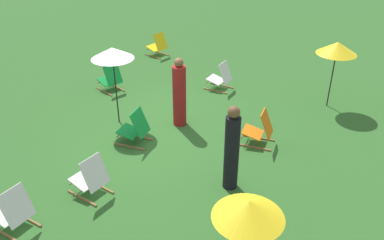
# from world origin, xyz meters

# --- Properties ---
(ground_plane) EXTENTS (40.00, 40.00, 0.00)m
(ground_plane) POSITION_xyz_m (0.00, 0.00, 0.00)
(ground_plane) COLOR #2D6026
(deckchair_0) EXTENTS (0.50, 0.77, 0.83)m
(deckchair_0) POSITION_xyz_m (3.96, 0.06, 0.37)
(deckchair_0) COLOR olive
(deckchair_0) RESTS_ON ground
(deckchair_2) EXTENTS (0.66, 0.86, 0.83)m
(deckchair_2) POSITION_xyz_m (-1.16, -2.15, 0.37)
(deckchair_2) COLOR olive
(deckchair_2) RESTS_ON ground
(deckchair_3) EXTENTS (0.54, 0.80, 0.83)m
(deckchair_3) POSITION_xyz_m (2.64, 0.55, 0.37)
(deckchair_3) COLOR olive
(deckchair_3) RESTS_ON ground
(deckchair_4) EXTENTS (0.48, 0.76, 0.83)m
(deckchair_4) POSITION_xyz_m (-2.82, 0.54, 0.37)
(deckchair_4) COLOR olive
(deckchair_4) RESTS_ON ground
(deckchair_5) EXTENTS (0.59, 0.83, 0.83)m
(deckchair_5) POSITION_xyz_m (-0.57, 2.62, 0.37)
(deckchair_5) COLOR olive
(deckchair_5) RESTS_ON ground
(deckchair_6) EXTENTS (0.59, 0.83, 0.83)m
(deckchair_6) POSITION_xyz_m (0.78, 0.17, 0.37)
(deckchair_6) COLOR olive
(deckchair_6) RESTS_ON ground
(deckchair_8) EXTENTS (0.60, 0.83, 0.83)m
(deckchair_8) POSITION_xyz_m (-4.29, -2.64, 0.37)
(deckchair_8) COLOR olive
(deckchair_8) RESTS_ON ground
(umbrella_0) EXTENTS (0.93, 0.93, 1.64)m
(umbrella_0) POSITION_xyz_m (3.22, 3.85, 1.51)
(umbrella_0) COLOR black
(umbrella_0) RESTS_ON ground
(umbrella_1) EXTENTS (1.01, 1.01, 1.77)m
(umbrella_1) POSITION_xyz_m (-3.29, 3.51, 1.61)
(umbrella_1) COLOR black
(umbrella_1) RESTS_ON ground
(umbrella_2) EXTENTS (0.99, 0.99, 1.93)m
(umbrella_2) POSITION_xyz_m (0.19, -0.80, 1.79)
(umbrella_2) COLOR black
(umbrella_2) RESTS_ON ground
(person_0) EXTENTS (0.33, 0.33, 1.73)m
(person_0) POSITION_xyz_m (1.15, 2.70, 0.83)
(person_0) COLOR black
(person_0) RESTS_ON ground
(person_1) EXTENTS (0.38, 0.38, 1.72)m
(person_1) POSITION_xyz_m (-0.47, 0.58, 0.81)
(person_1) COLOR maroon
(person_1) RESTS_ON ground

